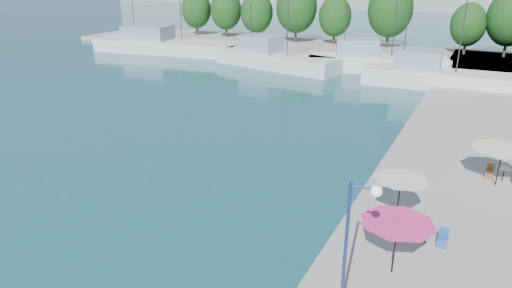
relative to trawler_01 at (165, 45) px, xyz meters
The scene contains 19 objects.
quay_far 26.72m from the trawler_01, 24.47° to the left, with size 90.00×16.00×0.60m, color #A29E92.
trawler_01 is the anchor object (origin of this frame).
trawler_02 19.03m from the trawler_01, ahead, with size 16.94×7.25×10.20m.
trawler_03 30.53m from the trawler_01, ahead, with size 16.93×9.53×10.20m.
trawler_04 38.53m from the trawler_01, ahead, with size 15.57×4.80×10.20m.
tree_01 14.95m from the trawler_01, 105.33° to the left, with size 5.11×5.11×7.56m.
tree_02 14.92m from the trawler_01, 81.92° to the left, with size 5.24×5.24×7.76m.
tree_03 15.99m from the trawler_01, 56.45° to the left, with size 5.18×5.18×7.67m.
tree_04 21.13m from the trawler_01, 43.39° to the left, with size 6.36×6.36×9.41m.
tree_05 26.13m from the trawler_01, 36.25° to the left, with size 4.95×4.95×7.32m.
tree_06 33.40m from the trawler_01, 28.63° to the left, with size 6.43×6.43×9.52m.
tree_07 42.65m from the trawler_01, 21.05° to the left, with size 4.67×4.67×6.91m.
tree_08 47.47m from the trawler_01, 19.21° to the left, with size 5.98×5.98×8.86m.
umbrella_pink 56.41m from the trawler_01, 42.92° to the right, with size 2.87×2.87×2.25m.
umbrella_white 53.56m from the trawler_01, 40.53° to the right, with size 2.48×2.48×2.41m.
umbrella_cream 52.74m from the trawler_01, 31.95° to the right, with size 3.21×3.21×2.16m.
cafe_table_02 55.15m from the trawler_01, 40.19° to the right, with size 1.82×0.70×0.76m.
cafe_table_03 52.55m from the trawler_01, 30.95° to the right, with size 1.82×0.70×0.76m.
street_lamp 57.95m from the trawler_01, 45.64° to the right, with size 1.04×0.36×5.03m.
Camera 1 is at (11.14, 1.69, 11.95)m, focal length 32.00 mm.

